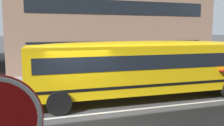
{
  "coord_description": "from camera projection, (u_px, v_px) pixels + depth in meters",
  "views": [
    {
      "loc": [
        -1.54,
        -8.79,
        3.21
      ],
      "look_at": [
        1.48,
        0.7,
        1.9
      ],
      "focal_mm": 38.06,
      "sensor_mm": 36.0,
      "label": 1
    }
  ],
  "objects": [
    {
      "name": "ground_plane",
      "position": [
        81.0,
        115.0,
        9.19
      ],
      "size": [
        400.0,
        400.0,
        0.0
      ],
      "primitive_type": "plane",
      "color": "#424244"
    },
    {
      "name": "lane_centreline",
      "position": [
        81.0,
        115.0,
        9.19
      ],
      "size": [
        110.0,
        0.16,
        0.01
      ],
      "primitive_type": "cube",
      "color": "silver",
      "rests_on": "ground_plane"
    },
    {
      "name": "sidewalk_far",
      "position": [
        61.0,
        78.0,
        16.55
      ],
      "size": [
        120.0,
        3.0,
        0.01
      ],
      "primitive_type": "cube",
      "color": "gray",
      "rests_on": "ground_plane"
    },
    {
      "name": "school_bus",
      "position": [
        148.0,
        65.0,
        11.35
      ],
      "size": [
        12.52,
        3.12,
        2.79
      ],
      "rotation": [
        0.0,
        0.0,
        -0.02
      ],
      "color": "yellow",
      "rests_on": "ground_plane"
    }
  ]
}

